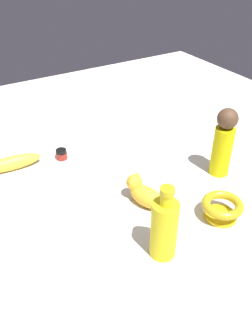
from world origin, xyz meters
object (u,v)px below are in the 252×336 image
(cat_figurine, at_px, (144,193))
(nail_polish_jar, at_px, (61,154))
(bowl, at_px, (222,207))
(bottle_tall, at_px, (164,228))
(person_figure_adult, at_px, (223,142))
(banana, at_px, (12,163))

(cat_figurine, height_order, nail_polish_jar, cat_figurine)
(nail_polish_jar, relative_size, bowl, 0.34)
(nail_polish_jar, xyz_separation_m, bowl, (0.50, 0.26, 0.02))
(bottle_tall, relative_size, person_figure_adult, 0.89)
(bottle_tall, distance_m, person_figure_adult, 0.40)
(person_figure_adult, bearing_deg, bottle_tall, -62.57)
(person_figure_adult, bearing_deg, cat_figurine, -89.56)
(person_figure_adult, relative_size, bowl, 2.00)
(cat_figurine, bearing_deg, banana, -143.00)
(cat_figurine, xyz_separation_m, bottle_tall, (0.18, -0.06, 0.05))
(banana, relative_size, nail_polish_jar, 4.95)
(banana, distance_m, bowl, 0.67)
(bottle_tall, xyz_separation_m, person_figure_adult, (-0.18, 0.35, 0.03))
(bottle_tall, height_order, nail_polish_jar, bottle_tall)
(bottle_tall, bearing_deg, bowl, 95.89)
(banana, relative_size, person_figure_adult, 0.85)
(nail_polish_jar, bearing_deg, bowl, 27.26)
(banana, bearing_deg, bowl, -47.66)
(bowl, bearing_deg, banana, -141.24)
(banana, bearing_deg, person_figure_adult, -29.09)
(cat_figurine, height_order, bottle_tall, bottle_tall)
(bowl, bearing_deg, bottle_tall, -84.11)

